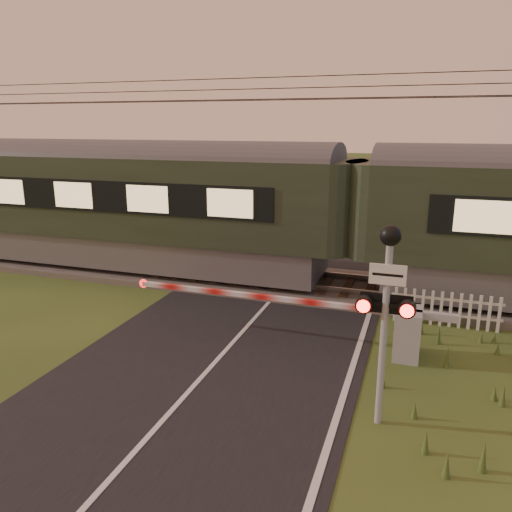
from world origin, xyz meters
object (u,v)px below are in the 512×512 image
(train, at_px, (354,216))
(picket_fence, at_px, (446,309))
(boom_gate, at_px, (388,328))
(crossing_signal, at_px, (387,291))

(train, height_order, picket_fence, train)
(boom_gate, distance_m, picket_fence, 2.38)
(crossing_signal, relative_size, picket_fence, 1.29)
(boom_gate, bearing_deg, picket_fence, 58.71)
(crossing_signal, bearing_deg, train, 101.94)
(boom_gate, distance_m, crossing_signal, 3.19)
(train, bearing_deg, crossing_signal, -78.06)
(crossing_signal, distance_m, picket_fence, 5.21)
(train, bearing_deg, boom_gate, -71.22)
(train, xyz_separation_m, picket_fence, (2.57, -1.89, -1.84))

